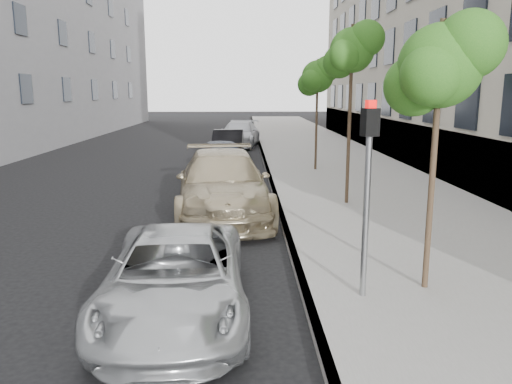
{
  "coord_description": "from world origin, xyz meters",
  "views": [
    {
      "loc": [
        0.16,
        -6.35,
        3.37
      ],
      "look_at": [
        0.39,
        2.91,
        1.5
      ],
      "focal_mm": 35.0,
      "sensor_mm": 36.0,
      "label": 1
    }
  ],
  "objects_px": {
    "tree_far": "(318,77)",
    "minivan": "(175,276)",
    "tree_mid": "(353,51)",
    "sedan_black": "(228,144)",
    "sedan_rear": "(239,134)",
    "tree_near": "(442,66)",
    "suv": "(223,184)",
    "sedan_blue": "(223,158)",
    "signal_pole": "(368,177)"
  },
  "relations": [
    {
      "from": "suv",
      "to": "sedan_rear",
      "type": "relative_size",
      "value": 1.13
    },
    {
      "from": "signal_pole",
      "to": "sedan_rear",
      "type": "relative_size",
      "value": 0.58
    },
    {
      "from": "tree_far",
      "to": "minivan",
      "type": "bearing_deg",
      "value": -106.72
    },
    {
      "from": "suv",
      "to": "minivan",
      "type": "bearing_deg",
      "value": -98.78
    },
    {
      "from": "suv",
      "to": "tree_far",
      "type": "bearing_deg",
      "value": 59.11
    },
    {
      "from": "tree_mid",
      "to": "sedan_blue",
      "type": "height_order",
      "value": "tree_mid"
    },
    {
      "from": "tree_far",
      "to": "sedan_black",
      "type": "height_order",
      "value": "tree_far"
    },
    {
      "from": "signal_pole",
      "to": "sedan_black",
      "type": "height_order",
      "value": "signal_pole"
    },
    {
      "from": "sedan_blue",
      "to": "sedan_rear",
      "type": "xyz_separation_m",
      "value": [
        0.59,
        10.78,
        0.05
      ]
    },
    {
      "from": "tree_near",
      "to": "tree_mid",
      "type": "relative_size",
      "value": 0.86
    },
    {
      "from": "tree_far",
      "to": "suv",
      "type": "relative_size",
      "value": 0.77
    },
    {
      "from": "suv",
      "to": "sedan_rear",
      "type": "height_order",
      "value": "suv"
    },
    {
      "from": "sedan_black",
      "to": "sedan_rear",
      "type": "distance_m",
      "value": 5.48
    },
    {
      "from": "tree_far",
      "to": "suv",
      "type": "bearing_deg",
      "value": -116.34
    },
    {
      "from": "sedan_rear",
      "to": "tree_far",
      "type": "bearing_deg",
      "value": -64.25
    },
    {
      "from": "suv",
      "to": "sedan_blue",
      "type": "distance_m",
      "value": 6.78
    },
    {
      "from": "minivan",
      "to": "suv",
      "type": "height_order",
      "value": "suv"
    },
    {
      "from": "tree_near",
      "to": "minivan",
      "type": "bearing_deg",
      "value": -170.39
    },
    {
      "from": "sedan_rear",
      "to": "suv",
      "type": "bearing_deg",
      "value": -83.37
    },
    {
      "from": "signal_pole",
      "to": "sedan_black",
      "type": "bearing_deg",
      "value": 80.78
    },
    {
      "from": "tree_mid",
      "to": "sedan_blue",
      "type": "distance_m",
      "value": 8.03
    },
    {
      "from": "tree_near",
      "to": "tree_mid",
      "type": "xyz_separation_m",
      "value": [
        -0.0,
        6.5,
        0.73
      ]
    },
    {
      "from": "tree_far",
      "to": "sedan_blue",
      "type": "height_order",
      "value": "tree_far"
    },
    {
      "from": "tree_near",
      "to": "sedan_black",
      "type": "relative_size",
      "value": 1.02
    },
    {
      "from": "tree_near",
      "to": "sedan_black",
      "type": "bearing_deg",
      "value": 102.31
    },
    {
      "from": "signal_pole",
      "to": "sedan_black",
      "type": "relative_size",
      "value": 0.71
    },
    {
      "from": "tree_near",
      "to": "tree_mid",
      "type": "bearing_deg",
      "value": 90.0
    },
    {
      "from": "tree_near",
      "to": "sedan_rear",
      "type": "xyz_separation_m",
      "value": [
        -3.33,
        23.19,
        -2.98
      ]
    },
    {
      "from": "tree_far",
      "to": "sedan_black",
      "type": "relative_size",
      "value": 1.07
    },
    {
      "from": "minivan",
      "to": "signal_pole",
      "type": "bearing_deg",
      "value": 4.4
    },
    {
      "from": "suv",
      "to": "signal_pole",
      "type": "bearing_deg",
      "value": -71.92
    },
    {
      "from": "signal_pole",
      "to": "sedan_rear",
      "type": "height_order",
      "value": "signal_pole"
    },
    {
      "from": "tree_near",
      "to": "tree_far",
      "type": "bearing_deg",
      "value": 90.0
    },
    {
      "from": "minivan",
      "to": "sedan_rear",
      "type": "height_order",
      "value": "sedan_rear"
    },
    {
      "from": "signal_pole",
      "to": "sedan_rear",
      "type": "distance_m",
      "value": 23.66
    },
    {
      "from": "tree_far",
      "to": "minivan",
      "type": "xyz_separation_m",
      "value": [
        -4.11,
        -13.7,
        -3.34
      ]
    },
    {
      "from": "sedan_blue",
      "to": "sedan_rear",
      "type": "distance_m",
      "value": 10.8
    },
    {
      "from": "sedan_rear",
      "to": "sedan_blue",
      "type": "bearing_deg",
      "value": -85.45
    },
    {
      "from": "sedan_blue",
      "to": "sedan_rear",
      "type": "height_order",
      "value": "sedan_rear"
    },
    {
      "from": "tree_mid",
      "to": "tree_far",
      "type": "height_order",
      "value": "tree_mid"
    },
    {
      "from": "suv",
      "to": "sedan_rear",
      "type": "xyz_separation_m",
      "value": [
        0.32,
        17.56,
        -0.1
      ]
    },
    {
      "from": "tree_near",
      "to": "sedan_blue",
      "type": "relative_size",
      "value": 1.05
    },
    {
      "from": "tree_far",
      "to": "sedan_black",
      "type": "bearing_deg",
      "value": 129.25
    },
    {
      "from": "signal_pole",
      "to": "tree_near",
      "type": "bearing_deg",
      "value": -1.83
    },
    {
      "from": "suv",
      "to": "sedan_black",
      "type": "height_order",
      "value": "suv"
    },
    {
      "from": "sedan_rear",
      "to": "sedan_black",
      "type": "bearing_deg",
      "value": -88.01
    },
    {
      "from": "tree_mid",
      "to": "suv",
      "type": "distance_m",
      "value": 5.21
    },
    {
      "from": "tree_mid",
      "to": "sedan_blue",
      "type": "xyz_separation_m",
      "value": [
        -3.91,
        5.91,
        -3.77
      ]
    },
    {
      "from": "tree_mid",
      "to": "minivan",
      "type": "xyz_separation_m",
      "value": [
        -4.11,
        -7.2,
        -3.86
      ]
    },
    {
      "from": "tree_mid",
      "to": "minivan",
      "type": "relative_size",
      "value": 1.14
    }
  ]
}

